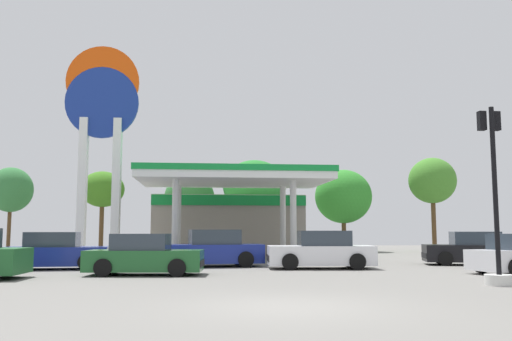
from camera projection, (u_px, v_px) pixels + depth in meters
name	position (u px, v px, depth m)	size (l,w,h in m)	color
ground_plane	(287.00, 307.00, 11.11)	(90.00, 90.00, 0.00)	slate
gas_station	(228.00, 218.00, 33.34)	(9.81, 11.94, 4.69)	gray
station_pole_sign	(101.00, 125.00, 27.77)	(3.69, 0.56, 11.04)	white
car_1	(321.00, 251.00, 22.41)	(4.44, 2.21, 1.55)	black
car_2	(144.00, 256.00, 19.17)	(4.18, 2.14, 1.44)	black
car_3	(55.00, 252.00, 22.03)	(4.29, 2.15, 1.49)	black
car_5	(472.00, 250.00, 24.76)	(4.51, 2.79, 1.51)	black
car_6	(211.00, 250.00, 23.61)	(4.65, 2.47, 1.59)	black
traffic_signal_1	(496.00, 225.00, 15.66)	(0.81, 0.81, 5.17)	silver
tree_0	(11.00, 190.00, 38.06)	(3.00, 3.00, 5.97)	brown
tree_1	(102.00, 190.00, 38.41)	(3.06, 3.06, 5.72)	brown
tree_2	(189.00, 199.00, 40.03)	(3.71, 3.71, 5.76)	brown
tree_3	(254.00, 186.00, 38.05)	(4.43, 4.43, 6.47)	brown
tree_4	(343.00, 197.00, 41.11)	(4.27, 4.27, 6.14)	brown
tree_5	(432.00, 181.00, 39.95)	(3.42, 3.42, 6.89)	brown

